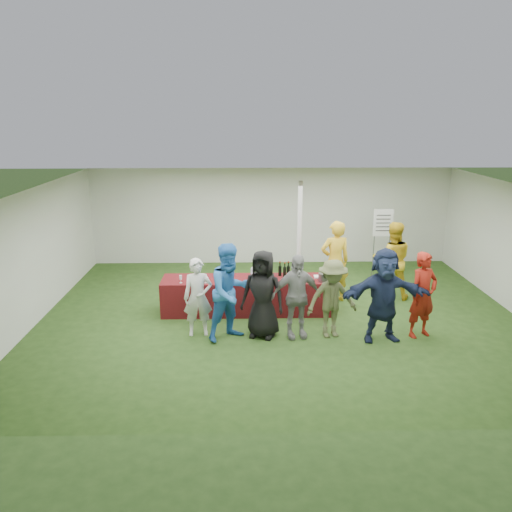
{
  "coord_description": "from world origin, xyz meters",
  "views": [
    {
      "loc": [
        -0.75,
        -9.78,
        4.12
      ],
      "look_at": [
        -0.51,
        0.28,
        1.25
      ],
      "focal_mm": 35.0,
      "sensor_mm": 36.0,
      "label": 1
    }
  ],
  "objects_px": {
    "customer_6": "(423,295)",
    "customer_3": "(296,296)",
    "staff_pourer": "(335,261)",
    "staff_back": "(392,261)",
    "customer_2": "(263,294)",
    "customer_5": "(384,295)",
    "customer_4": "(332,299)",
    "customer_1": "(230,292)",
    "customer_0": "(198,297)",
    "serving_table": "(247,295)",
    "dump_bucket": "(324,277)",
    "wine_list_sign": "(383,228)"
  },
  "relations": [
    {
      "from": "customer_1",
      "to": "customer_0",
      "type": "bearing_deg",
      "value": 129.97
    },
    {
      "from": "staff_pourer",
      "to": "customer_4",
      "type": "distance_m",
      "value": 1.94
    },
    {
      "from": "dump_bucket",
      "to": "staff_back",
      "type": "relative_size",
      "value": 0.14
    },
    {
      "from": "staff_back",
      "to": "dump_bucket",
      "type": "bearing_deg",
      "value": 37.98
    },
    {
      "from": "customer_1",
      "to": "customer_3",
      "type": "relative_size",
      "value": 1.14
    },
    {
      "from": "customer_3",
      "to": "customer_4",
      "type": "distance_m",
      "value": 0.68
    },
    {
      "from": "serving_table",
      "to": "dump_bucket",
      "type": "bearing_deg",
      "value": -7.71
    },
    {
      "from": "staff_pourer",
      "to": "customer_3",
      "type": "relative_size",
      "value": 1.14
    },
    {
      "from": "staff_pourer",
      "to": "staff_back",
      "type": "relative_size",
      "value": 1.04
    },
    {
      "from": "wine_list_sign",
      "to": "customer_0",
      "type": "bearing_deg",
      "value": -142.29
    },
    {
      "from": "customer_2",
      "to": "staff_pourer",
      "type": "bearing_deg",
      "value": 65.96
    },
    {
      "from": "customer_5",
      "to": "customer_6",
      "type": "relative_size",
      "value": 1.08
    },
    {
      "from": "staff_pourer",
      "to": "customer_3",
      "type": "bearing_deg",
      "value": 50.76
    },
    {
      "from": "customer_4",
      "to": "customer_6",
      "type": "relative_size",
      "value": 0.92
    },
    {
      "from": "customer_5",
      "to": "customer_6",
      "type": "bearing_deg",
      "value": 6.52
    },
    {
      "from": "staff_back",
      "to": "customer_2",
      "type": "height_order",
      "value": "staff_back"
    },
    {
      "from": "customer_0",
      "to": "customer_2",
      "type": "xyz_separation_m",
      "value": [
        1.23,
        -0.09,
        0.09
      ]
    },
    {
      "from": "customer_6",
      "to": "staff_pourer",
      "type": "bearing_deg",
      "value": 101.25
    },
    {
      "from": "staff_pourer",
      "to": "customer_4",
      "type": "relative_size",
      "value": 1.22
    },
    {
      "from": "customer_0",
      "to": "customer_4",
      "type": "height_order",
      "value": "customer_4"
    },
    {
      "from": "dump_bucket",
      "to": "customer_0",
      "type": "xyz_separation_m",
      "value": [
        -2.56,
        -0.91,
        -0.08
      ]
    },
    {
      "from": "customer_6",
      "to": "customer_3",
      "type": "bearing_deg",
      "value": 155.86
    },
    {
      "from": "staff_pourer",
      "to": "customer_2",
      "type": "relative_size",
      "value": 1.1
    },
    {
      "from": "customer_3",
      "to": "staff_pourer",
      "type": "bearing_deg",
      "value": 49.91
    },
    {
      "from": "dump_bucket",
      "to": "wine_list_sign",
      "type": "xyz_separation_m",
      "value": [
        1.87,
        2.52,
        0.48
      ]
    },
    {
      "from": "wine_list_sign",
      "to": "customer_5",
      "type": "relative_size",
      "value": 1.01
    },
    {
      "from": "serving_table",
      "to": "customer_6",
      "type": "distance_m",
      "value": 3.6
    },
    {
      "from": "customer_1",
      "to": "customer_2",
      "type": "height_order",
      "value": "customer_1"
    },
    {
      "from": "customer_2",
      "to": "customer_3",
      "type": "xyz_separation_m",
      "value": [
        0.63,
        -0.05,
        -0.03
      ]
    },
    {
      "from": "serving_table",
      "to": "customer_4",
      "type": "bearing_deg",
      "value": -38.48
    },
    {
      "from": "customer_5",
      "to": "customer_2",
      "type": "bearing_deg",
      "value": 169.0
    },
    {
      "from": "dump_bucket",
      "to": "customer_2",
      "type": "bearing_deg",
      "value": -142.98
    },
    {
      "from": "staff_pourer",
      "to": "customer_4",
      "type": "xyz_separation_m",
      "value": [
        -0.38,
        -1.9,
        -0.17
      ]
    },
    {
      "from": "wine_list_sign",
      "to": "customer_4",
      "type": "distance_m",
      "value": 4.08
    },
    {
      "from": "dump_bucket",
      "to": "wine_list_sign",
      "type": "distance_m",
      "value": 3.18
    },
    {
      "from": "dump_bucket",
      "to": "customer_0",
      "type": "bearing_deg",
      "value": -160.45
    },
    {
      "from": "staff_pourer",
      "to": "customer_4",
      "type": "height_order",
      "value": "staff_pourer"
    },
    {
      "from": "customer_3",
      "to": "dump_bucket",
      "type": "bearing_deg",
      "value": 45.64
    },
    {
      "from": "serving_table",
      "to": "customer_3",
      "type": "relative_size",
      "value": 2.2
    },
    {
      "from": "dump_bucket",
      "to": "customer_3",
      "type": "distance_m",
      "value": 1.26
    },
    {
      "from": "customer_4",
      "to": "customer_5",
      "type": "height_order",
      "value": "customer_5"
    },
    {
      "from": "customer_4",
      "to": "customer_6",
      "type": "distance_m",
      "value": 1.72
    },
    {
      "from": "staff_back",
      "to": "staff_pourer",
      "type": "bearing_deg",
      "value": 14.29
    },
    {
      "from": "wine_list_sign",
      "to": "customer_0",
      "type": "xyz_separation_m",
      "value": [
        -4.43,
        -3.43,
        -0.55
      ]
    },
    {
      "from": "dump_bucket",
      "to": "wine_list_sign",
      "type": "height_order",
      "value": "wine_list_sign"
    },
    {
      "from": "customer_0",
      "to": "customer_5",
      "type": "height_order",
      "value": "customer_5"
    },
    {
      "from": "customer_0",
      "to": "customer_6",
      "type": "distance_m",
      "value": 4.26
    },
    {
      "from": "serving_table",
      "to": "staff_back",
      "type": "relative_size",
      "value": 2.0
    },
    {
      "from": "staff_back",
      "to": "customer_6",
      "type": "xyz_separation_m",
      "value": [
        -0.0,
        -2.07,
        -0.07
      ]
    },
    {
      "from": "staff_pourer",
      "to": "customer_1",
      "type": "relative_size",
      "value": 1.0
    }
  ]
}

